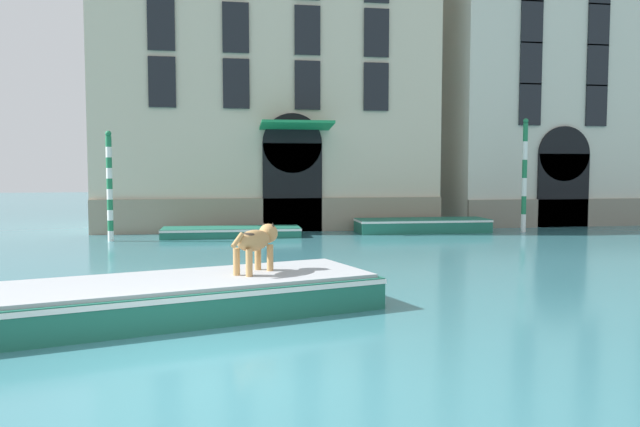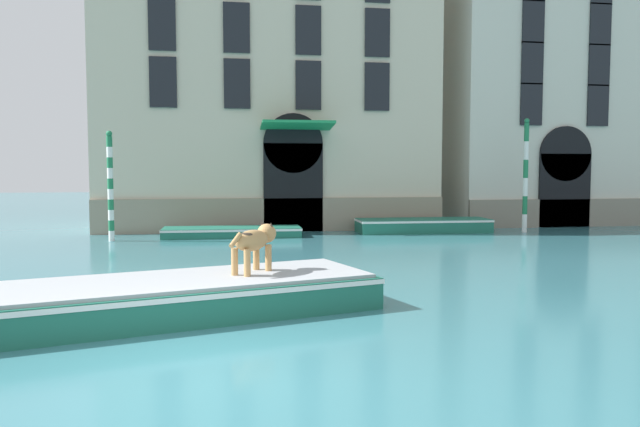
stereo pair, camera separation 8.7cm
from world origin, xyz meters
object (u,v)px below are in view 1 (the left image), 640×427
object	(u,v)px
mooring_pole_0	(524,175)
mooring_pole_2	(110,186)
dog_on_deck	(256,241)
boat_foreground	(172,296)
boat_moored_near_palazzo	(231,232)
boat_moored_far	(422,225)

from	to	relation	value
mooring_pole_0	mooring_pole_2	world-z (taller)	mooring_pole_0
dog_on_deck	mooring_pole_2	size ratio (longest dim) A/B	0.29
boat_foreground	dog_on_deck	bearing A→B (deg)	2.54
boat_foreground	boat_moored_near_palazzo	bearing A→B (deg)	67.70
boat_foreground	mooring_pole_2	bearing A→B (deg)	87.70
boat_moored_far	mooring_pole_2	size ratio (longest dim) A/B	1.38
dog_on_deck	mooring_pole_2	world-z (taller)	mooring_pole_2
dog_on_deck	boat_moored_far	bearing A→B (deg)	6.27
mooring_pole_2	boat_moored_far	bearing A→B (deg)	5.40
dog_on_deck	boat_moored_near_palazzo	bearing A→B (deg)	38.08
dog_on_deck	mooring_pole_0	xyz separation A→B (m)	(11.14, 11.32, 1.03)
dog_on_deck	boat_moored_far	size ratio (longest dim) A/B	0.21
dog_on_deck	mooring_pole_2	bearing A→B (deg)	58.66
boat_moored_near_palazzo	dog_on_deck	bearing A→B (deg)	-87.84
mooring_pole_0	boat_moored_far	bearing A→B (deg)	170.05
boat_foreground	mooring_pole_0	size ratio (longest dim) A/B	1.68
mooring_pole_0	boat_foreground	bearing A→B (deg)	-136.85
dog_on_deck	mooring_pole_0	bearing A→B (deg)	-7.12
boat_moored_far	boat_foreground	bearing A→B (deg)	-123.52
mooring_pole_0	dog_on_deck	bearing A→B (deg)	-134.54
boat_foreground	dog_on_deck	xyz separation A→B (m)	(1.46, 0.49, 0.86)
boat_moored_near_palazzo	mooring_pole_0	bearing A→B (deg)	0.32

